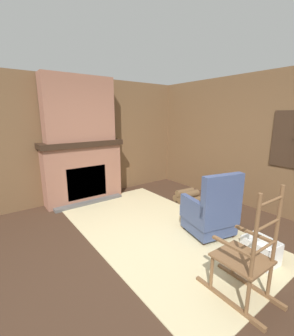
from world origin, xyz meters
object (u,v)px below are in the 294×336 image
rocking_chair (246,262)px  firewood_stack (187,197)px  oil_lamp_vase (63,137)px  laundry_basket (260,251)px  armchair (211,213)px  storage_case (104,136)px

rocking_chair → firewood_stack: (-2.18, 1.47, -0.29)m
rocking_chair → oil_lamp_vase: oil_lamp_vase is taller
laundry_basket → oil_lamp_vase: (-3.51, -1.35, 1.27)m
armchair → oil_lamp_vase: 3.20m
laundry_basket → oil_lamp_vase: size_ratio=1.52×
rocking_chair → storage_case: (-3.70, 0.29, 0.98)m
firewood_stack → oil_lamp_vase: 2.90m
rocking_chair → firewood_stack: size_ratio=2.40×
storage_case → oil_lamp_vase: bearing=-90.0°
armchair → firewood_stack: (-1.18, 0.72, -0.24)m
laundry_basket → storage_case: 3.75m
armchair → laundry_basket: (0.82, -0.03, -0.21)m
armchair → laundry_basket: 0.85m
firewood_stack → storage_case: bearing=-142.0°
armchair → firewood_stack: 1.40m
armchair → firewood_stack: bearing=-18.1°
rocking_chair → firewood_stack: 2.65m
laundry_basket → storage_case: size_ratio=1.59×
storage_case → laundry_basket: bearing=7.1°
oil_lamp_vase → storage_case: 0.91m
armchair → oil_lamp_vase: bearing=40.5°
laundry_basket → firewood_stack: bearing=159.4°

